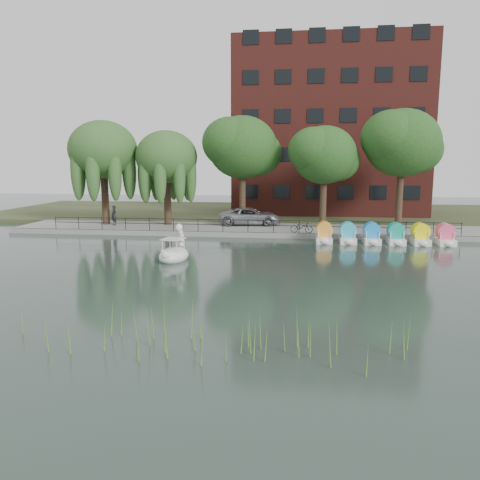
% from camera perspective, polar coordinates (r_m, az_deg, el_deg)
% --- Properties ---
extents(ground_plane, '(120.00, 120.00, 0.00)m').
position_cam_1_polar(ground_plane, '(23.97, -2.36, -4.60)').
color(ground_plane, '#364942').
extents(promenade, '(40.00, 6.00, 0.40)m').
position_cam_1_polar(promenade, '(39.53, 1.39, 1.27)').
color(promenade, gray).
rests_on(promenade, ground_plane).
extents(kerb, '(40.00, 0.25, 0.40)m').
position_cam_1_polar(kerb, '(36.63, 0.94, 0.62)').
color(kerb, gray).
rests_on(kerb, ground_plane).
extents(land_strip, '(60.00, 22.00, 0.36)m').
position_cam_1_polar(land_strip, '(53.38, 2.86, 3.37)').
color(land_strip, '#47512D').
rests_on(land_strip, ground_plane).
extents(railing, '(32.00, 0.05, 1.00)m').
position_cam_1_polar(railing, '(36.69, 0.98, 2.13)').
color(railing, black).
rests_on(railing, promenade).
extents(apartment_building, '(20.00, 10.07, 18.00)m').
position_cam_1_polar(apartment_building, '(53.13, 10.70, 13.11)').
color(apartment_building, '#4C1E16').
rests_on(apartment_building, land_strip).
extents(willow_left, '(5.88, 5.88, 9.01)m').
position_cam_1_polar(willow_left, '(42.88, -16.37, 10.48)').
color(willow_left, '#473323').
rests_on(willow_left, promenade).
extents(willow_mid, '(5.32, 5.32, 8.15)m').
position_cam_1_polar(willow_mid, '(41.51, -8.95, 9.93)').
color(willow_mid, '#473323').
rests_on(willow_mid, promenade).
extents(broadleaf_center, '(6.00, 6.00, 9.25)m').
position_cam_1_polar(broadleaf_center, '(41.24, 0.30, 11.17)').
color(broadleaf_center, '#473323').
rests_on(broadleaf_center, promenade).
extents(broadleaf_right, '(5.40, 5.40, 8.32)m').
position_cam_1_polar(broadleaf_right, '(40.51, 10.25, 10.10)').
color(broadleaf_right, '#473323').
rests_on(broadleaf_right, promenade).
extents(broadleaf_far, '(6.30, 6.30, 9.71)m').
position_cam_1_polar(broadleaf_far, '(42.38, 19.19, 11.07)').
color(broadleaf_far, '#473323').
rests_on(broadleaf_far, promenade).
extents(minivan, '(3.46, 6.48, 1.73)m').
position_cam_1_polar(minivan, '(40.97, 1.26, 3.07)').
color(minivan, gray).
rests_on(minivan, promenade).
extents(bicycle, '(0.78, 1.77, 1.00)m').
position_cam_1_polar(bicycle, '(36.63, 7.53, 1.65)').
color(bicycle, gray).
rests_on(bicycle, promenade).
extents(pedestrian, '(0.86, 0.82, 1.98)m').
position_cam_1_polar(pedestrian, '(42.13, -15.11, 3.09)').
color(pedestrian, black).
rests_on(pedestrian, promenade).
extents(swan_boat, '(1.99, 2.74, 2.12)m').
position_cam_1_polar(swan_boat, '(28.33, -8.02, -1.54)').
color(swan_boat, white).
rests_on(swan_boat, ground_plane).
extents(pedal_boat_row, '(9.65, 1.70, 1.40)m').
position_cam_1_polar(pedal_boat_row, '(35.32, 17.12, 0.54)').
color(pedal_boat_row, white).
rests_on(pedal_boat_row, ground_plane).
extents(reed_bank, '(24.00, 2.40, 1.20)m').
position_cam_1_polar(reed_bank, '(14.53, -0.60, -11.59)').
color(reed_bank, '#669938').
rests_on(reed_bank, ground_plane).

